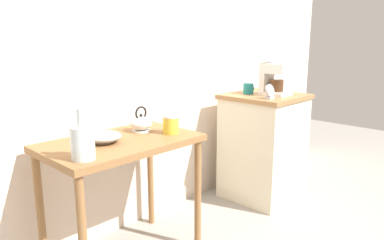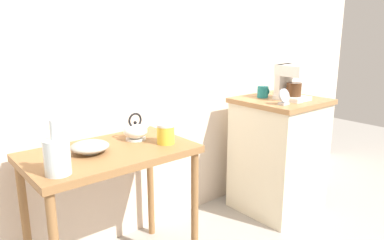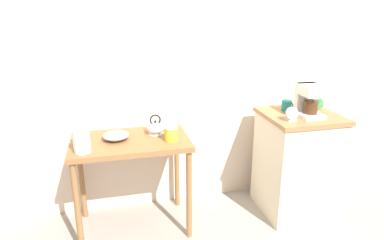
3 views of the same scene
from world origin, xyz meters
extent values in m
plane|color=gray|center=(0.00, 0.00, 0.00)|extent=(8.00, 8.00, 0.00)
cube|color=beige|center=(0.10, 0.44, 1.40)|extent=(4.40, 0.10, 2.80)
cube|color=olive|center=(-0.67, 0.05, 0.75)|extent=(0.90, 0.55, 0.04)
cylinder|color=olive|center=(-0.26, -0.19, 0.37)|extent=(0.04, 0.04, 0.73)
cylinder|color=olive|center=(-1.08, 0.29, 0.37)|extent=(0.04, 0.04, 0.73)
cylinder|color=olive|center=(-0.26, 0.29, 0.37)|extent=(0.04, 0.04, 0.73)
cube|color=beige|center=(0.73, -0.03, 0.43)|extent=(0.57, 0.56, 0.86)
cube|color=#9E7044|center=(0.73, -0.03, 0.88)|extent=(0.60, 0.59, 0.04)
cylinder|color=#9E998C|center=(-0.77, 0.06, 0.78)|extent=(0.09, 0.09, 0.01)
ellipsoid|color=#9E998C|center=(-0.77, 0.06, 0.81)|extent=(0.20, 0.20, 0.06)
cylinder|color=white|center=(-0.46, 0.12, 0.78)|extent=(0.12, 0.12, 0.01)
ellipsoid|color=white|center=(-0.46, 0.12, 0.83)|extent=(0.14, 0.14, 0.08)
cone|color=white|center=(-0.39, 0.12, 0.83)|extent=(0.07, 0.03, 0.05)
sphere|color=black|center=(-0.46, 0.12, 0.88)|extent=(0.02, 0.02, 0.02)
torus|color=black|center=(-0.46, 0.12, 0.89)|extent=(0.09, 0.01, 0.09)
cylinder|color=silver|center=(-1.01, -0.12, 0.86)|extent=(0.12, 0.12, 0.16)
cylinder|color=silver|center=(-1.01, -0.12, 0.98)|extent=(0.04, 0.04, 0.09)
cylinder|color=gold|center=(-0.36, -0.06, 0.83)|extent=(0.10, 0.10, 0.10)
cylinder|color=white|center=(-0.36, -0.06, 0.88)|extent=(0.10, 0.10, 0.01)
cube|color=white|center=(0.76, -0.11, 0.92)|extent=(0.18, 0.22, 0.03)
cube|color=white|center=(0.76, -0.02, 1.03)|extent=(0.16, 0.05, 0.26)
cube|color=white|center=(0.76, -0.11, 1.12)|extent=(0.18, 0.22, 0.08)
cylinder|color=#4C2D19|center=(0.76, -0.12, 0.98)|extent=(0.11, 0.11, 0.10)
cylinder|color=teal|center=(0.66, 0.09, 0.94)|extent=(0.08, 0.08, 0.09)
torus|color=teal|center=(0.71, 0.09, 0.94)|extent=(0.01, 0.06, 0.06)
cylinder|color=#338C4C|center=(0.95, 0.07, 0.95)|extent=(0.07, 0.07, 0.09)
torus|color=#338C4C|center=(0.98, 0.07, 0.95)|extent=(0.01, 0.06, 0.06)
cube|color=#B2B5BA|center=(0.56, -0.18, 0.91)|extent=(0.07, 0.05, 0.02)
cylinder|color=#B2B5BA|center=(0.56, -0.18, 0.96)|extent=(0.10, 0.05, 0.10)
cylinder|color=black|center=(0.56, -0.18, 0.96)|extent=(0.09, 0.03, 0.08)
camera|label=1|loc=(-1.86, -1.68, 1.35)|focal=34.17mm
camera|label=2|loc=(-1.52, -1.69, 1.41)|focal=33.98mm
camera|label=3|loc=(-0.78, -2.45, 1.74)|focal=32.07mm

